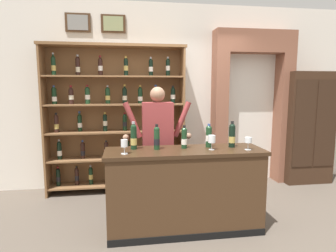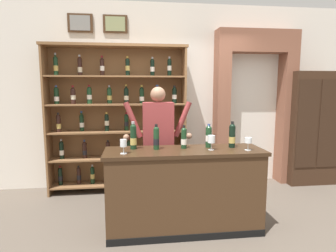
# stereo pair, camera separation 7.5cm
# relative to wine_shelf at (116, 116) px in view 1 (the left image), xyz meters

# --- Properties ---
(ground_plane) EXTENTS (14.00, 14.00, 0.02)m
(ground_plane) POSITION_rel_wine_shelf_xyz_m (0.85, -1.41, -1.22)
(ground_plane) COLOR brown
(back_wall) EXTENTS (12.00, 0.19, 3.01)m
(back_wall) POSITION_rel_wine_shelf_xyz_m (0.85, 0.31, 0.30)
(back_wall) COLOR silver
(back_wall) RESTS_ON ground
(wine_shelf) EXTENTS (2.18, 0.36, 2.29)m
(wine_shelf) POSITION_rel_wine_shelf_xyz_m (0.00, 0.00, 0.00)
(wine_shelf) COLOR brown
(wine_shelf) RESTS_ON ground
(archway_doorway) EXTENTS (1.37, 0.45, 2.59)m
(archway_doorway) POSITION_rel_wine_shelf_xyz_m (2.29, 0.16, 0.24)
(archway_doorway) COLOR brown
(archway_doorway) RESTS_ON ground
(side_cabinet) EXTENTS (0.81, 0.49, 1.92)m
(side_cabinet) POSITION_rel_wine_shelf_xyz_m (3.27, 0.01, -0.25)
(side_cabinet) COLOR #382316
(side_cabinet) RESTS_ON ground
(tasting_counter) EXTENTS (1.80, 0.55, 0.96)m
(tasting_counter) POSITION_rel_wine_shelf_xyz_m (0.82, -1.41, -0.73)
(tasting_counter) COLOR #422B19
(tasting_counter) RESTS_ON ground
(shopkeeper) EXTENTS (0.91, 0.22, 1.66)m
(shopkeeper) POSITION_rel_wine_shelf_xyz_m (0.57, -0.85, -0.18)
(shopkeeper) COLOR #2D3347
(shopkeeper) RESTS_ON ground
(tasting_bottle_grappa) EXTENTS (0.07, 0.07, 0.32)m
(tasting_bottle_grappa) POSITION_rel_wine_shelf_xyz_m (0.25, -1.31, -0.11)
(tasting_bottle_grappa) COLOR black
(tasting_bottle_grappa) RESTS_ON tasting_counter
(tasting_bottle_vin_santo) EXTENTS (0.07, 0.07, 0.29)m
(tasting_bottle_vin_santo) POSITION_rel_wine_shelf_xyz_m (0.50, -1.36, -0.12)
(tasting_bottle_vin_santo) COLOR #19381E
(tasting_bottle_vin_santo) RESTS_ON tasting_counter
(tasting_bottle_rosso) EXTENTS (0.07, 0.07, 0.27)m
(tasting_bottle_rosso) POSITION_rel_wine_shelf_xyz_m (0.82, -1.34, -0.13)
(tasting_bottle_rosso) COLOR #19381E
(tasting_bottle_rosso) RESTS_ON tasting_counter
(tasting_bottle_bianco) EXTENTS (0.07, 0.07, 0.28)m
(tasting_bottle_bianco) POSITION_rel_wine_shelf_xyz_m (1.12, -1.32, -0.12)
(tasting_bottle_bianco) COLOR #19381E
(tasting_bottle_bianco) RESTS_ON tasting_counter
(tasting_bottle_super_tuscan) EXTENTS (0.07, 0.07, 0.31)m
(tasting_bottle_super_tuscan) POSITION_rel_wine_shelf_xyz_m (1.39, -1.36, -0.11)
(tasting_bottle_super_tuscan) COLOR black
(tasting_bottle_super_tuscan) RESTS_ON tasting_counter
(wine_glass_right) EXTENTS (0.08, 0.08, 0.17)m
(wine_glass_right) POSITION_rel_wine_shelf_xyz_m (1.11, -1.46, -0.13)
(wine_glass_right) COLOR silver
(wine_glass_right) RESTS_ON tasting_counter
(wine_glass_spare) EXTENTS (0.08, 0.08, 0.14)m
(wine_glass_spare) POSITION_rel_wine_shelf_xyz_m (1.52, -1.53, -0.15)
(wine_glass_spare) COLOR silver
(wine_glass_spare) RESTS_ON tasting_counter
(wine_glass_center) EXTENTS (0.07, 0.07, 0.15)m
(wine_glass_center) POSITION_rel_wine_shelf_xyz_m (0.14, -1.53, -0.14)
(wine_glass_center) COLOR silver
(wine_glass_center) RESTS_ON tasting_counter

